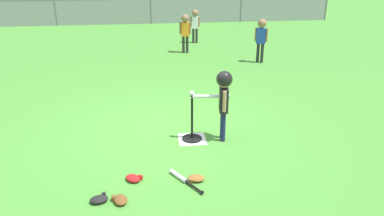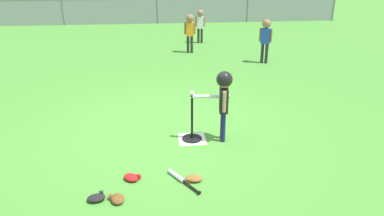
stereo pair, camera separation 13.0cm
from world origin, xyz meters
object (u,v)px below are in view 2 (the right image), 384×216
object	(u,v)px
batter_child	(223,92)
glove_near_bats	(117,199)
glove_outfield_drop	(131,177)
glove_by_plate	(194,178)
fielder_near_right	(266,35)
spare_bat_silver	(179,178)
baseball_on_tee	(192,93)
glove_tossed_aside	(96,198)
batting_tee	(192,132)
fielder_deep_center	(190,28)
fielder_near_left	(200,22)

from	to	relation	value
batter_child	glove_near_bats	size ratio (longest dim) A/B	4.49
glove_outfield_drop	glove_by_plate	bearing A→B (deg)	-7.50
fielder_near_right	spare_bat_silver	distance (m)	6.24
spare_bat_silver	glove_by_plate	size ratio (longest dim) A/B	2.34
spare_bat_silver	glove_outfield_drop	size ratio (longest dim) A/B	2.19
fielder_near_right	glove_outfield_drop	world-z (taller)	fielder_near_right
baseball_on_tee	glove_tossed_aside	world-z (taller)	baseball_on_tee
glove_tossed_aside	glove_by_plate	bearing A→B (deg)	13.81
baseball_on_tee	glove_outfield_drop	bearing A→B (deg)	-130.33
fielder_near_right	glove_near_bats	xyz separation A→B (m)	(-3.52, -5.94, -0.74)
fielder_near_right	glove_tossed_aside	world-z (taller)	fielder_near_right
batting_tee	batter_child	size ratio (longest dim) A/B	0.66
baseball_on_tee	fielder_deep_center	size ratio (longest dim) A/B	0.06
fielder_near_right	glove_tossed_aside	distance (m)	7.04
batting_tee	baseball_on_tee	xyz separation A→B (m)	(-0.00, 0.00, 0.67)
fielder_near_right	spare_bat_silver	xyz separation A→B (m)	(-2.74, -5.55, -0.75)
glove_by_plate	batting_tee	bearing A→B (deg)	85.29
baseball_on_tee	fielder_near_right	xyz separation A→B (m)	(2.45, 4.40, -0.02)
baseball_on_tee	fielder_deep_center	distance (m)	5.79
fielder_near_left	fielder_deep_center	world-z (taller)	fielder_deep_center
fielder_near_right	glove_outfield_drop	distance (m)	6.48
batter_child	spare_bat_silver	xyz separation A→B (m)	(-0.77, -1.09, -0.79)
fielder_near_left	glove_tossed_aside	world-z (taller)	fielder_near_left
baseball_on_tee	spare_bat_silver	bearing A→B (deg)	-103.97
fielder_near_left	glove_by_plate	bearing A→B (deg)	-97.50
batting_tee	fielder_near_left	world-z (taller)	fielder_near_left
fielder_near_left	glove_outfield_drop	world-z (taller)	fielder_near_left
fielder_near_left	glove_outfield_drop	distance (m)	8.45
fielder_near_right	glove_by_plate	world-z (taller)	fielder_near_right
fielder_near_right	glove_near_bats	world-z (taller)	fielder_near_right
batting_tee	glove_near_bats	world-z (taller)	batting_tee
fielder_deep_center	batting_tee	bearing A→B (deg)	-95.14
glove_near_bats	glove_tossed_aside	distance (m)	0.26
fielder_deep_center	glove_by_plate	bearing A→B (deg)	-95.07
fielder_near_left	glove_near_bats	world-z (taller)	fielder_near_left
baseball_on_tee	spare_bat_silver	xyz separation A→B (m)	(-0.29, -1.16, -0.77)
glove_near_bats	fielder_deep_center	bearing A→B (deg)	77.74
glove_by_plate	spare_bat_silver	bearing A→B (deg)	168.75
fielder_near_left	fielder_deep_center	xyz separation A→B (m)	(-0.48, -1.34, 0.03)
fielder_deep_center	glove_tossed_aside	size ratio (longest dim) A/B	4.70
glove_tossed_aside	batter_child	bearing A→B (deg)	38.45
spare_bat_silver	glove_tossed_aside	size ratio (longest dim) A/B	2.37
batter_child	spare_bat_silver	size ratio (longest dim) A/B	1.96
spare_bat_silver	glove_near_bats	size ratio (longest dim) A/B	2.29
fielder_near_right	glove_outfield_drop	bearing A→B (deg)	-121.62
glove_near_bats	glove_tossed_aside	bearing A→B (deg)	170.28
spare_bat_silver	glove_by_plate	distance (m)	0.19
batting_tee	baseball_on_tee	world-z (taller)	baseball_on_tee
batting_tee	fielder_deep_center	size ratio (longest dim) A/B	0.66
glove_near_bats	glove_tossed_aside	world-z (taller)	same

